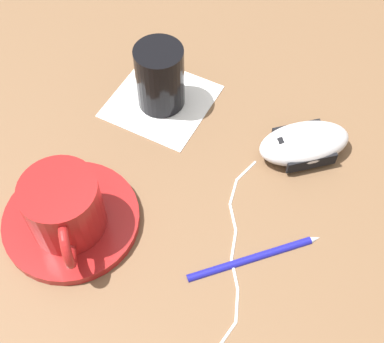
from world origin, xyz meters
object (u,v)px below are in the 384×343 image
(coffee_cup, at_px, (64,208))
(pen, at_px, (255,256))
(computer_mouse, at_px, (304,143))
(saucer, at_px, (71,220))
(drinking_glass, at_px, (160,77))

(coffee_cup, distance_m, pen, 0.21)
(computer_mouse, bearing_deg, pen, -173.23)
(coffee_cup, bearing_deg, computer_mouse, -36.12)
(pen, bearing_deg, saucer, 109.90)
(computer_mouse, relative_size, pen, 0.97)
(computer_mouse, relative_size, drinking_glass, 1.40)
(coffee_cup, xyz_separation_m, computer_mouse, (0.23, -0.17, -0.03))
(saucer, distance_m, coffee_cup, 0.04)
(saucer, height_order, coffee_cup, coffee_cup)
(drinking_glass, height_order, pen, drinking_glass)
(computer_mouse, xyz_separation_m, pen, (-0.16, -0.02, -0.01))
(saucer, bearing_deg, computer_mouse, -37.90)
(computer_mouse, bearing_deg, drinking_glass, 96.68)
(saucer, distance_m, drinking_glass, 0.21)
(saucer, bearing_deg, coffee_cup, -143.25)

